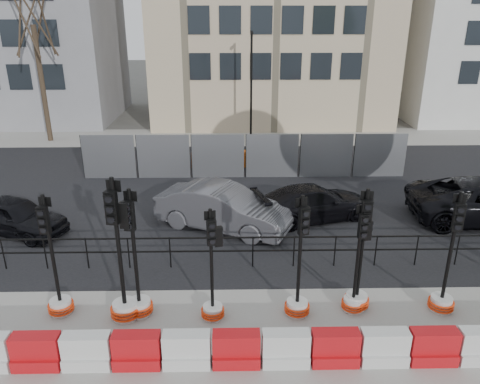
{
  "coord_description": "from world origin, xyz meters",
  "views": [
    {
      "loc": [
        -0.6,
        -10.79,
        7.13
      ],
      "look_at": [
        -0.34,
        3.0,
        1.68
      ],
      "focal_mm": 35.0,
      "sensor_mm": 36.0,
      "label": 1
    }
  ],
  "objects_px": {
    "traffic_signal_a": "(58,291)",
    "traffic_signal_h": "(444,288)",
    "car_a": "(16,216)",
    "car_c": "(313,203)",
    "traffic_signal_d": "(213,294)"
  },
  "relations": [
    {
      "from": "traffic_signal_a",
      "to": "traffic_signal_d",
      "type": "height_order",
      "value": "traffic_signal_a"
    },
    {
      "from": "traffic_signal_a",
      "to": "car_a",
      "type": "relative_size",
      "value": 0.82
    },
    {
      "from": "traffic_signal_h",
      "to": "car_c",
      "type": "relative_size",
      "value": 0.69
    },
    {
      "from": "traffic_signal_a",
      "to": "traffic_signal_d",
      "type": "relative_size",
      "value": 1.09
    },
    {
      "from": "car_c",
      "to": "car_a",
      "type": "bearing_deg",
      "value": 77.91
    },
    {
      "from": "car_a",
      "to": "car_c",
      "type": "bearing_deg",
      "value": -62.07
    },
    {
      "from": "traffic_signal_h",
      "to": "traffic_signal_d",
      "type": "bearing_deg",
      "value": -166.23
    },
    {
      "from": "traffic_signal_a",
      "to": "traffic_signal_h",
      "type": "relative_size",
      "value": 0.99
    },
    {
      "from": "traffic_signal_d",
      "to": "car_a",
      "type": "bearing_deg",
      "value": 131.14
    },
    {
      "from": "traffic_signal_h",
      "to": "car_a",
      "type": "xyz_separation_m",
      "value": [
        -12.51,
        4.64,
        -0.05
      ]
    },
    {
      "from": "traffic_signal_h",
      "to": "car_c",
      "type": "xyz_separation_m",
      "value": [
        -2.33,
        5.57,
        -0.04
      ]
    },
    {
      "from": "traffic_signal_h",
      "to": "car_a",
      "type": "bearing_deg",
      "value": 171.42
    },
    {
      "from": "traffic_signal_a",
      "to": "car_c",
      "type": "height_order",
      "value": "traffic_signal_a"
    },
    {
      "from": "traffic_signal_a",
      "to": "car_a",
      "type": "distance_m",
      "value": 5.47
    },
    {
      "from": "traffic_signal_d",
      "to": "car_c",
      "type": "height_order",
      "value": "traffic_signal_d"
    }
  ]
}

